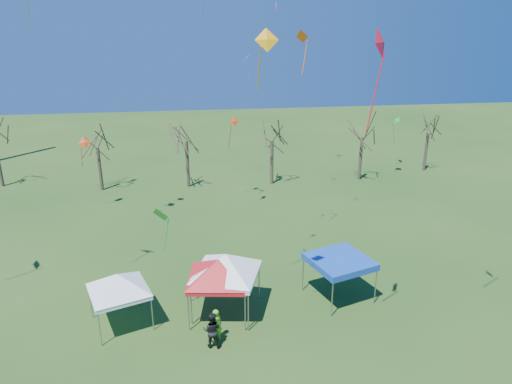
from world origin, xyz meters
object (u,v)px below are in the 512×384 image
person_dark (212,330)px  tree_4 (363,122)px  tent_white_mid (226,258)px  tent_blue (340,262)px  tree_5 (430,119)px  tree_1 (95,132)px  tent_red (218,263)px  tree_3 (272,125)px  person_green (216,325)px  tree_2 (185,124)px  tent_white_west (117,277)px

person_dark → tree_4: bearing=-109.3°
tent_white_mid → tent_blue: 6.66m
tree_4 → tree_5: 8.62m
tree_1 → tent_white_mid: 24.56m
tree_1 → tent_red: tree_1 is taller
tree_4 → tent_red: size_ratio=1.80×
tree_1 → tree_3: tree_3 is taller
tent_blue → person_green: tent_blue is taller
tree_2 → person_green: (1.03, -24.39, -5.39)m
tree_3 → tent_red: 23.12m
tent_white_west → tent_white_mid: size_ratio=0.86×
tree_1 → tent_blue: 27.70m
tree_1 → tree_5: bearing=2.4°
tree_3 → tree_5: 17.81m
tree_3 → tree_5: bearing=6.5°
tent_red → tent_blue: bearing=5.5°
tent_white_west → tent_red: 5.23m
tree_5 → tent_red: (-24.70, -23.85, -2.57)m
tree_5 → tent_white_west: size_ratio=1.98×
tree_1 → tree_4: (26.12, -0.65, 0.27)m
tree_3 → tree_2: bearing=177.7°
tree_1 → person_green: size_ratio=4.19×
tree_5 → tent_white_west: tree_5 is taller
tree_1 → tent_red: (9.79, -22.44, -2.64)m
tree_3 → tent_red: (-7.01, -21.83, -2.92)m
tree_2 → tent_white_west: 22.88m
tree_2 → tent_red: (1.39, -22.16, -3.13)m
tree_2 → tree_5: size_ratio=1.10×
tent_white_west → person_green: 5.64m
tree_2 → tent_blue: 23.41m
tree_2 → person_dark: (0.82, -24.83, -5.35)m
tree_3 → tent_white_mid: size_ratio=1.80×
tree_2 → person_dark: 25.42m
tent_blue → tree_4: bearing=66.1°
tree_5 → tent_white_west: (-29.92, -23.98, -2.89)m
tree_5 → tree_2: bearing=-176.3°
tree_2 → tree_5: (26.09, 1.69, -0.56)m
tree_4 → person_dark: size_ratio=4.18×
tent_red → tree_4: bearing=53.1°
tree_2 → person_green: tree_2 is taller
tent_white_west → tent_red: (5.22, 0.13, 0.32)m
tree_4 → person_green: 29.69m
tree_4 → tree_5: tree_4 is taller
tree_4 → person_dark: tree_4 is taller
tent_white_mid → tree_4: bearing=53.6°
person_green → person_dark: 0.50m
tree_3 → tent_white_mid: bearing=-106.9°
tree_1 → tent_white_west: tree_1 is taller
tree_5 → tent_blue: bearing=-127.4°
tent_white_mid → tree_5: bearing=44.2°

